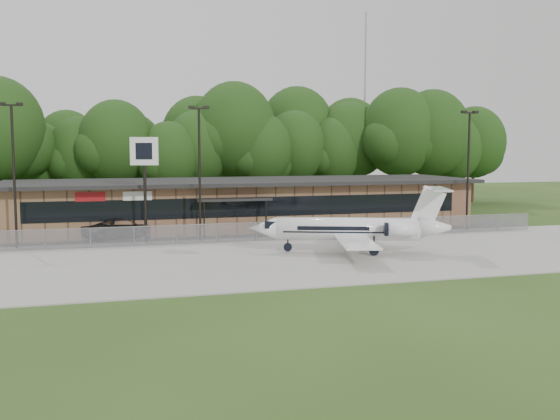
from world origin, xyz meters
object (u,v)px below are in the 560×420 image
object	(u,v)px
business_jet	(355,230)
pole_sign	(144,162)
suv	(121,228)
terminal	(243,203)

from	to	relation	value
business_jet	pole_sign	bearing A→B (deg)	166.36
business_jet	suv	distance (m)	18.85
business_jet	suv	world-z (taller)	business_jet
suv	pole_sign	bearing A→B (deg)	-170.25
terminal	pole_sign	distance (m)	12.15
pole_sign	suv	bearing A→B (deg)	135.95
business_jet	pole_sign	size ratio (longest dim) A/B	1.70
business_jet	suv	size ratio (longest dim) A/B	2.18
suv	pole_sign	world-z (taller)	pole_sign
business_jet	pole_sign	xyz separation A→B (m)	(-13.20, 8.65, 4.41)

